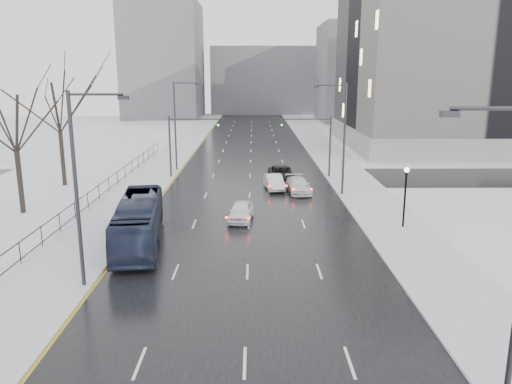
{
  "coord_description": "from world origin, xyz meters",
  "views": [
    {
      "loc": [
        0.34,
        -3.95,
        10.72
      ],
      "look_at": [
        0.53,
        30.82,
        2.5
      ],
      "focal_mm": 35.0,
      "sensor_mm": 36.0,
      "label": 1
    }
  ],
  "objects_px": {
    "streetlight_r_mid": "(342,134)",
    "sedan_right_far": "(298,185)",
    "mast_signal_left": "(180,139)",
    "lamppost_r_mid": "(405,188)",
    "bus": "(139,222)",
    "sedan_right_near": "(274,182)",
    "tree_park_d": "(24,214)",
    "sedan_center_near": "(241,211)",
    "streetlight_l_near": "(80,181)",
    "tree_park_e": "(65,186)",
    "sedan_right_cross": "(281,174)",
    "streetlight_l_far": "(177,121)",
    "mast_signal_right": "(320,139)",
    "no_uturn_sign": "(344,163)"
  },
  "relations": [
    {
      "from": "tree_park_d",
      "to": "sedan_right_cross",
      "type": "height_order",
      "value": "tree_park_d"
    },
    {
      "from": "streetlight_r_mid",
      "to": "lamppost_r_mid",
      "type": "distance_m",
      "value": 10.73
    },
    {
      "from": "lamppost_r_mid",
      "to": "mast_signal_right",
      "type": "distance_m",
      "value": 18.41
    },
    {
      "from": "streetlight_l_far",
      "to": "sedan_right_near",
      "type": "bearing_deg",
      "value": -42.61
    },
    {
      "from": "streetlight_l_near",
      "to": "sedan_right_cross",
      "type": "distance_m",
      "value": 29.0
    },
    {
      "from": "mast_signal_right",
      "to": "tree_park_e",
      "type": "bearing_deg",
      "value": -171.1
    },
    {
      "from": "streetlight_r_mid",
      "to": "sedan_right_near",
      "type": "bearing_deg",
      "value": 157.98
    },
    {
      "from": "tree_park_e",
      "to": "sedan_right_far",
      "type": "height_order",
      "value": "tree_park_e"
    },
    {
      "from": "sedan_right_near",
      "to": "mast_signal_right",
      "type": "bearing_deg",
      "value": 40.38
    },
    {
      "from": "streetlight_r_mid",
      "to": "mast_signal_left",
      "type": "distance_m",
      "value": 17.5
    },
    {
      "from": "streetlight_l_near",
      "to": "sedan_right_far",
      "type": "bearing_deg",
      "value": 58.94
    },
    {
      "from": "tree_park_d",
      "to": "sedan_center_near",
      "type": "bearing_deg",
      "value": -6.51
    },
    {
      "from": "tree_park_e",
      "to": "mast_signal_left",
      "type": "height_order",
      "value": "tree_park_e"
    },
    {
      "from": "tree_park_e",
      "to": "streetlight_r_mid",
      "type": "distance_m",
      "value": 27.25
    },
    {
      "from": "mast_signal_left",
      "to": "sedan_right_far",
      "type": "relative_size",
      "value": 1.37
    },
    {
      "from": "sedan_right_near",
      "to": "sedan_right_far",
      "type": "distance_m",
      "value": 2.58
    },
    {
      "from": "lamppost_r_mid",
      "to": "bus",
      "type": "bearing_deg",
      "value": -169.51
    },
    {
      "from": "lamppost_r_mid",
      "to": "sedan_right_cross",
      "type": "height_order",
      "value": "lamppost_r_mid"
    },
    {
      "from": "streetlight_r_mid",
      "to": "sedan_right_far",
      "type": "distance_m",
      "value": 6.2
    },
    {
      "from": "streetlight_l_near",
      "to": "streetlight_l_far",
      "type": "xyz_separation_m",
      "value": [
        0.0,
        32.0,
        0.0
      ]
    },
    {
      "from": "tree_park_d",
      "to": "tree_park_e",
      "type": "bearing_deg",
      "value": 92.29
    },
    {
      "from": "tree_park_e",
      "to": "sedan_right_cross",
      "type": "xyz_separation_m",
      "value": [
        21.39,
        2.24,
        0.78
      ]
    },
    {
      "from": "bus",
      "to": "streetlight_r_mid",
      "type": "bearing_deg",
      "value": 33.84
    },
    {
      "from": "streetlight_l_near",
      "to": "mast_signal_right",
      "type": "distance_m",
      "value": 32.03
    },
    {
      "from": "streetlight_l_far",
      "to": "mast_signal_left",
      "type": "xyz_separation_m",
      "value": [
        0.84,
        -4.0,
        -1.51
      ]
    },
    {
      "from": "streetlight_r_mid",
      "to": "streetlight_l_near",
      "type": "relative_size",
      "value": 1.0
    },
    {
      "from": "mast_signal_left",
      "to": "no_uturn_sign",
      "type": "xyz_separation_m",
      "value": [
        16.53,
        -4.0,
        -1.81
      ]
    },
    {
      "from": "mast_signal_left",
      "to": "mast_signal_right",
      "type": "bearing_deg",
      "value": 0.0
    },
    {
      "from": "lamppost_r_mid",
      "to": "sedan_right_far",
      "type": "distance_m",
      "value": 12.99
    },
    {
      "from": "streetlight_l_far",
      "to": "sedan_right_far",
      "type": "xyz_separation_m",
      "value": [
        12.67,
        -10.97,
        -4.89
      ]
    },
    {
      "from": "tree_park_e",
      "to": "lamppost_r_mid",
      "type": "xyz_separation_m",
      "value": [
        29.2,
        -14.0,
        2.94
      ]
    },
    {
      "from": "sedan_center_near",
      "to": "streetlight_l_near",
      "type": "bearing_deg",
      "value": -116.49
    },
    {
      "from": "no_uturn_sign",
      "to": "sedan_center_near",
      "type": "distance_m",
      "value": 15.54
    },
    {
      "from": "sedan_right_far",
      "to": "mast_signal_right",
      "type": "bearing_deg",
      "value": 62.11
    },
    {
      "from": "mast_signal_left",
      "to": "streetlight_r_mid",
      "type": "bearing_deg",
      "value": -27.31
    },
    {
      "from": "bus",
      "to": "sedan_right_near",
      "type": "bearing_deg",
      "value": 51.89
    },
    {
      "from": "streetlight_l_far",
      "to": "sedan_right_cross",
      "type": "bearing_deg",
      "value": -26.88
    },
    {
      "from": "streetlight_r_mid",
      "to": "sedan_center_near",
      "type": "height_order",
      "value": "streetlight_r_mid"
    },
    {
      "from": "streetlight_r_mid",
      "to": "mast_signal_left",
      "type": "relative_size",
      "value": 1.54
    },
    {
      "from": "sedan_right_far",
      "to": "streetlight_l_near",
      "type": "bearing_deg",
      "value": -126.89
    },
    {
      "from": "tree_park_e",
      "to": "sedan_center_near",
      "type": "distance_m",
      "value": 21.31
    },
    {
      "from": "streetlight_r_mid",
      "to": "lamppost_r_mid",
      "type": "height_order",
      "value": "streetlight_r_mid"
    },
    {
      "from": "sedan_right_near",
      "to": "sedan_right_far",
      "type": "bearing_deg",
      "value": -39.29
    },
    {
      "from": "lamppost_r_mid",
      "to": "mast_signal_right",
      "type": "relative_size",
      "value": 0.66
    },
    {
      "from": "streetlight_r_mid",
      "to": "mast_signal_left",
      "type": "xyz_separation_m",
      "value": [
        -15.49,
        8.0,
        -1.51
      ]
    },
    {
      "from": "tree_park_d",
      "to": "mast_signal_right",
      "type": "height_order",
      "value": "mast_signal_right"
    },
    {
      "from": "tree_park_e",
      "to": "streetlight_l_near",
      "type": "relative_size",
      "value": 1.35
    },
    {
      "from": "streetlight_r_mid",
      "to": "mast_signal_left",
      "type": "height_order",
      "value": "streetlight_r_mid"
    },
    {
      "from": "streetlight_l_far",
      "to": "sedan_right_cross",
      "type": "height_order",
      "value": "streetlight_l_far"
    },
    {
      "from": "sedan_right_far",
      "to": "lamppost_r_mid",
      "type": "bearing_deg",
      "value": -65.31
    }
  ]
}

